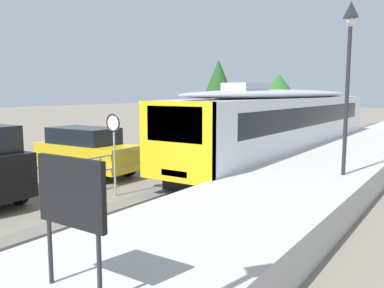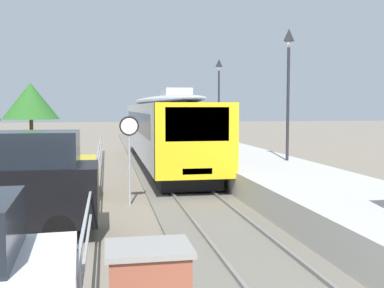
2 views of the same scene
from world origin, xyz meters
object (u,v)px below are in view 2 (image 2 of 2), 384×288
at_px(commuter_train, 163,125).
at_px(parked_suv_yellow, 25,167).
at_px(brick_utility_cabinet, 149,284).
at_px(platform_lamp_mid_platform, 288,69).
at_px(platform_lamp_far_end, 219,84).
at_px(speed_limit_sign, 129,138).

bearing_deg(commuter_train, parked_suv_yellow, -124.22).
bearing_deg(brick_utility_cabinet, platform_lamp_mid_platform, 60.23).
xyz_separation_m(platform_lamp_far_end, brick_utility_cabinet, (-6.75, -23.83, -4.05)).
height_order(platform_lamp_mid_platform, parked_suv_yellow, platform_lamp_mid_platform).
xyz_separation_m(brick_utility_cabinet, parked_suv_yellow, (-3.28, 10.05, 0.49)).
bearing_deg(speed_limit_sign, platform_lamp_far_end, 66.99).
relative_size(platform_lamp_mid_platform, brick_utility_cabinet, 4.42).
bearing_deg(platform_lamp_mid_platform, brick_utility_cabinet, -119.77).
relative_size(platform_lamp_mid_platform, parked_suv_yellow, 1.15).
bearing_deg(parked_suv_yellow, platform_lamp_mid_platform, 9.92).
distance_m(commuter_train, speed_limit_sign, 10.34).
height_order(brick_utility_cabinet, parked_suv_yellow, parked_suv_yellow).
bearing_deg(parked_suv_yellow, brick_utility_cabinet, -71.94).
distance_m(brick_utility_cabinet, parked_suv_yellow, 10.58).
bearing_deg(speed_limit_sign, brick_utility_cabinet, -90.95).
height_order(platform_lamp_far_end, parked_suv_yellow, platform_lamp_far_end).
distance_m(commuter_train, platform_lamp_far_end, 7.43).
height_order(commuter_train, platform_lamp_far_end, platform_lamp_far_end).
distance_m(commuter_train, brick_utility_cabinet, 18.58).
bearing_deg(commuter_train, speed_limit_sign, -102.51).
bearing_deg(commuter_train, platform_lamp_far_end, 51.39).
distance_m(commuter_train, platform_lamp_mid_platform, 8.26).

